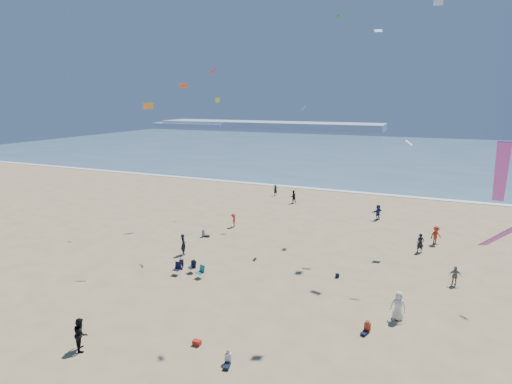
% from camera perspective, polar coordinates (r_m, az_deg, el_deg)
% --- Properties ---
extents(ground, '(220.00, 220.00, 0.00)m').
position_cam_1_polar(ground, '(22.92, -13.64, -23.58)').
color(ground, tan).
rests_on(ground, ground).
extents(ocean, '(220.00, 100.00, 0.06)m').
position_cam_1_polar(ocean, '(110.93, 16.83, 5.45)').
color(ocean, '#476B84').
rests_on(ocean, ground).
extents(surf_line, '(220.00, 1.20, 0.08)m').
position_cam_1_polar(surf_line, '(62.08, 11.65, 0.17)').
color(surf_line, white).
rests_on(surf_line, ground).
extents(headland_far, '(110.00, 20.00, 3.20)m').
position_cam_1_polar(headland_far, '(198.23, 1.72, 9.53)').
color(headland_far, '#7A8EA8').
rests_on(headland_far, ground).
extents(headland_near, '(40.00, 14.00, 2.00)m').
position_cam_1_polar(headland_near, '(211.68, -9.08, 9.44)').
color(headland_near, '#7A8EA8').
rests_on(headland_near, ground).
extents(standing_flyers, '(39.31, 45.15, 1.93)m').
position_cam_1_polar(standing_flyers, '(35.48, 6.81, -7.98)').
color(standing_flyers, silver).
rests_on(standing_flyers, ground).
extents(seated_group, '(18.54, 21.35, 0.84)m').
position_cam_1_polar(seated_group, '(27.68, -1.56, -15.26)').
color(seated_group, silver).
rests_on(seated_group, ground).
extents(chair_cluster, '(2.69, 1.52, 1.00)m').
position_cam_1_polar(chair_cluster, '(32.49, -9.50, -10.83)').
color(chair_cluster, black).
rests_on(chair_cluster, ground).
extents(white_tote, '(0.35, 0.20, 0.40)m').
position_cam_1_polar(white_tote, '(33.81, -10.94, -10.47)').
color(white_tote, silver).
rests_on(white_tote, ground).
extents(black_backpack, '(0.30, 0.22, 0.38)m').
position_cam_1_polar(black_backpack, '(34.45, -8.95, -9.94)').
color(black_backpack, black).
rests_on(black_backpack, ground).
extents(cooler, '(0.45, 0.30, 0.30)m').
position_cam_1_polar(cooler, '(24.32, -8.44, -20.52)').
color(cooler, '#A02116').
rests_on(cooler, ground).
extents(navy_bag, '(0.28, 0.18, 0.34)m').
position_cam_1_polar(navy_bag, '(32.41, 11.53, -11.62)').
color(navy_bag, black).
rests_on(navy_bag, ground).
extents(kites_aloft, '(43.10, 43.18, 27.58)m').
position_cam_1_polar(kites_aloft, '(27.94, 20.75, 14.74)').
color(kites_aloft, red).
rests_on(kites_aloft, ground).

